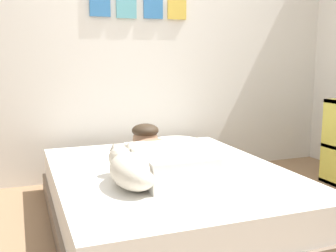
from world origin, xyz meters
name	(u,v)px	position (x,y,z in m)	size (l,w,h in m)	color
ground_plane	(203,231)	(0.00, 0.00, 0.00)	(11.96, 11.96, 0.00)	#8C6B4C
back_wall	(139,42)	(0.00, 1.43, 1.25)	(3.98, 0.12, 2.50)	silver
bed	(169,195)	(-0.14, 0.25, 0.18)	(1.56, 1.94, 0.36)	#726051
pillow	(172,143)	(0.09, 0.80, 0.41)	(0.52, 0.32, 0.11)	white
person_lying	(162,156)	(-0.21, 0.22, 0.46)	(0.43, 0.92, 0.27)	white
dog	(131,169)	(-0.48, 0.01, 0.46)	(0.26, 0.57, 0.21)	beige
coffee_cup	(184,147)	(0.16, 0.71, 0.40)	(0.12, 0.09, 0.07)	#D84C47
cell_phone	(127,171)	(-0.42, 0.31, 0.36)	(0.07, 0.14, 0.01)	black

